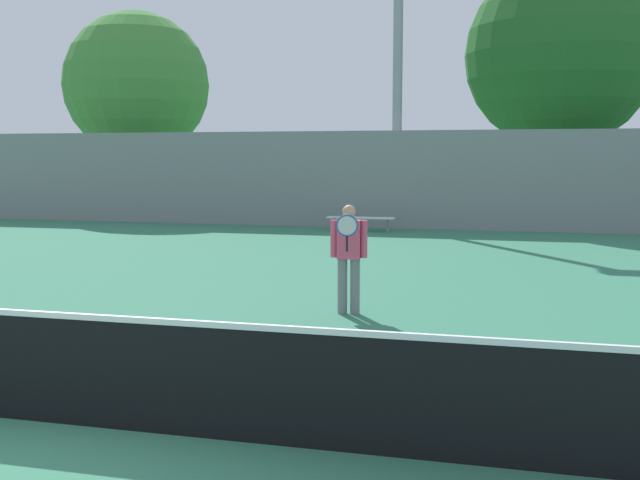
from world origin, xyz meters
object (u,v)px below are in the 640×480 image
Objects in this scene: tennis_net at (55,367)px; light_pole_far_right at (398,56)px; tree_green_broad at (560,55)px; tennis_player at (349,254)px; bench_courtside_far at (361,218)px; tree_green_tall at (137,85)px.

light_pole_far_right is at bearing 89.63° from tennis_net.
tennis_player is at bearing -102.61° from tree_green_broad.
bench_courtside_far is at bearing 93.91° from tennis_player.
light_pole_far_right is at bearing 62.55° from bench_courtside_far.
tennis_net is at bearing -113.12° from tennis_player.
bench_courtside_far is at bearing -141.90° from tree_green_broad.
tennis_player is 17.50m from tree_green_broad.
light_pole_far_right is at bearing -19.85° from tree_green_tall.
light_pole_far_right is (0.12, 18.42, 4.93)m from tennis_net.
tree_green_broad is at bearing 38.10° from bench_courtside_far.
tennis_net is 22.62m from tree_green_broad.
tree_green_tall is at bearing 160.15° from light_pole_far_right.
bench_courtside_far is (-0.72, 16.81, -0.10)m from tennis_net.
tree_green_broad is at bearing 70.80° from tennis_player.
light_pole_far_right is 11.94m from tree_green_tall.
tree_green_tall reaches higher than tennis_net.
tree_green_broad is (5.04, 3.00, 0.23)m from light_pole_far_right.
tennis_net reaches higher than bench_courtside_far.
tree_green_tall is (-12.59, 17.49, 4.24)m from tennis_player.
tree_green_broad reaches higher than bench_courtside_far.
tennis_player is (1.48, 4.98, 0.39)m from tennis_net.
tennis_net is 5.21m from tennis_player.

